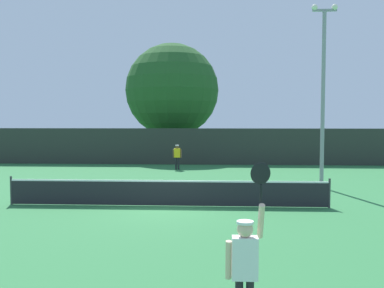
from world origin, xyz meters
TOP-DOWN VIEW (x-y plane):
  - ground_plane at (0.00, 0.00)m, footprint 120.00×120.00m
  - tennis_net at (0.00, 0.00)m, footprint 11.87×0.08m
  - perimeter_fence at (0.00, 14.26)m, footprint 32.78×0.12m
  - player_serving at (2.18, -9.15)m, footprint 0.68×0.40m
  - player_receiving at (-0.60, 11.20)m, footprint 0.57×0.23m
  - tennis_ball at (2.51, 2.80)m, footprint 0.07×0.07m
  - light_pole at (6.76, 4.49)m, footprint 1.18×0.28m
  - large_tree at (-1.74, 19.55)m, footprint 7.68×7.68m
  - parked_car_near at (10.45, 20.54)m, footprint 2.34×4.38m

SIDE VIEW (x-z plane):
  - ground_plane at x=0.00m, z-range 0.00..0.00m
  - tennis_ball at x=2.51m, z-range 0.00..0.07m
  - tennis_net at x=0.00m, z-range -0.02..1.05m
  - parked_car_near at x=10.45m, z-range -0.07..1.62m
  - player_receiving at x=-0.60m, z-range 0.17..1.74m
  - player_serving at x=2.18m, z-range -0.15..2.43m
  - perimeter_fence at x=0.00m, z-range 0.00..2.56m
  - light_pole at x=6.76m, z-range 0.57..9.02m
  - large_tree at x=-1.74m, z-range 0.88..10.33m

